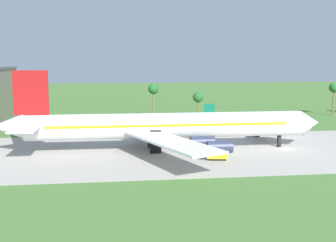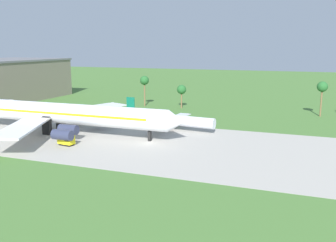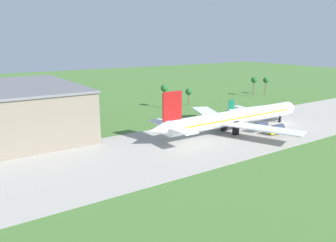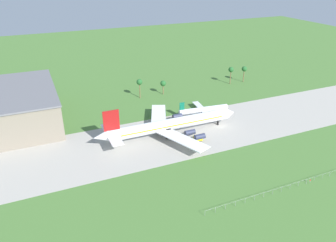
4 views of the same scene
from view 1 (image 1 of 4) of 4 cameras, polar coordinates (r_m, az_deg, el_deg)
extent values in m
plane|color=#477233|center=(99.98, 15.42, -3.61)|extent=(600.00, 600.00, 0.00)
cube|color=#A8A399|center=(99.98, 15.42, -3.60)|extent=(320.00, 44.00, 0.02)
cylinder|color=white|center=(93.95, 0.00, -0.60)|extent=(62.13, 5.61, 5.61)
cone|color=white|center=(103.55, 18.61, -0.22)|extent=(4.48, 5.49, 5.49)
cone|color=white|center=(95.88, -20.96, -0.71)|extent=(7.01, 5.33, 5.33)
cube|color=#EFA314|center=(93.88, 0.00, -0.35)|extent=(52.81, 5.72, 0.56)
cube|color=maroon|center=(94.00, -18.10, 3.64)|extent=(7.29, 0.50, 9.53)
cube|color=white|center=(94.77, -18.09, -0.42)|extent=(5.05, 22.42, 0.30)
cube|color=white|center=(80.56, 0.25, -2.78)|extent=(17.01, 28.11, 0.44)
cube|color=white|center=(107.39, -1.67, -0.04)|extent=(17.01, 28.11, 0.44)
cylinder|color=#2D334C|center=(88.93, 4.68, -2.86)|extent=(5.05, 2.52, 2.52)
cylinder|color=#2D334C|center=(84.08, 6.99, -3.53)|extent=(5.05, 2.52, 2.52)
cylinder|color=#2D334C|center=(101.91, 3.12, -1.43)|extent=(5.05, 2.52, 2.52)
cylinder|color=#2D334C|center=(107.77, 3.76, -0.92)|extent=(5.05, 2.52, 2.52)
cube|color=black|center=(101.10, 14.84, -2.02)|extent=(0.70, 0.90, 5.01)
cube|color=black|center=(91.11, -1.69, -2.84)|extent=(2.40, 1.20, 5.01)
cube|color=black|center=(97.14, -2.05, -2.15)|extent=(2.40, 1.20, 5.01)
cylinder|color=silver|center=(114.33, 11.92, -0.57)|extent=(28.38, 6.01, 3.04)
cube|color=#0F6647|center=(111.63, 5.61, 1.24)|extent=(2.75, 0.53, 4.25)
cube|color=silver|center=(114.37, 11.92, -0.73)|extent=(6.32, 25.64, 0.24)
cube|color=black|center=(114.55, 11.90, -1.29)|extent=(1.48, 2.85, 2.89)
cube|color=black|center=(86.01, 6.68, -5.12)|extent=(3.73, 2.33, 0.40)
cube|color=yellow|center=(85.73, 6.69, -4.28)|extent=(4.37, 2.63, 2.18)
cube|color=black|center=(85.76, 7.45, -4.07)|extent=(1.74, 2.24, 0.90)
cylinder|color=brown|center=(165.33, 21.48, 2.35)|extent=(0.56, 0.56, 9.68)
sphere|color=#235B28|center=(164.93, 21.57, 4.23)|extent=(3.60, 3.60, 3.60)
cylinder|color=brown|center=(148.02, 4.07, 1.71)|extent=(0.56, 0.56, 6.73)
sphere|color=#235B28|center=(147.63, 4.08, 3.24)|extent=(3.60, 3.60, 3.60)
cylinder|color=brown|center=(145.59, -1.99, 2.23)|extent=(0.56, 0.56, 9.78)
sphere|color=#235B28|center=(145.13, -2.00, 4.38)|extent=(3.60, 3.60, 3.60)
camera|label=2|loc=(75.00, 77.77, 4.73)|focal=40.00mm
camera|label=3|loc=(78.15, -93.91, 9.81)|focal=35.00mm
camera|label=4|loc=(81.44, -140.49, 37.06)|focal=35.00mm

